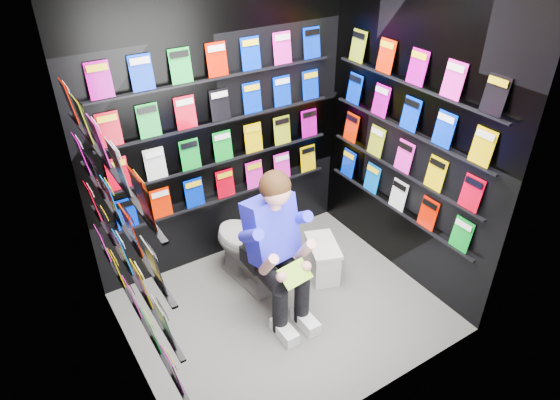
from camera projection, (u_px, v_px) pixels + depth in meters
floor at (284, 311)px, 4.15m from camera, size 2.40×2.40×0.00m
wall_back at (220, 125)px, 4.17m from camera, size 2.40×0.04×2.60m
wall_front at (383, 250)px, 2.74m from camera, size 2.40×0.04×2.60m
wall_left at (112, 229)px, 2.91m from camera, size 0.04×2.00×2.60m
wall_right at (410, 136)px, 4.00m from camera, size 0.04×2.00×2.60m
comics_back at (221, 126)px, 4.14m from camera, size 2.10×0.06×1.37m
comics_left at (117, 227)px, 2.92m from camera, size 0.06×1.70×1.37m
comics_right at (407, 136)px, 3.98m from camera, size 0.06×1.70×1.37m
toilet at (248, 246)px, 4.30m from camera, size 0.50×0.79×0.73m
longbox at (322, 260)px, 4.47m from camera, size 0.35×0.46×0.30m
longbox_lid at (323, 245)px, 4.38m from camera, size 0.38×0.49×0.03m
reader at (270, 229)px, 3.81m from camera, size 0.61×0.83×1.42m
held_comic at (295, 274)px, 3.67m from camera, size 0.26×0.17×0.10m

